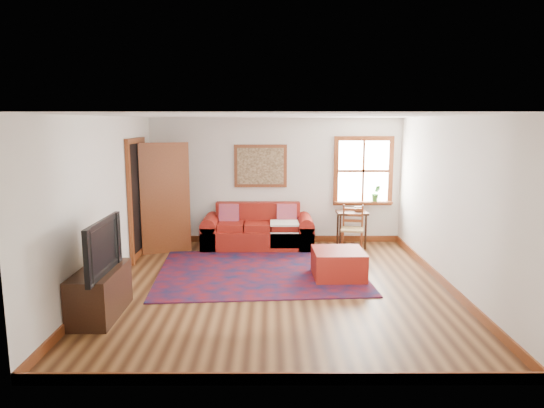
{
  "coord_description": "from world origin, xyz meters",
  "views": [
    {
      "loc": [
        -0.1,
        -6.9,
        2.41
      ],
      "look_at": [
        -0.08,
        0.6,
        1.14
      ],
      "focal_mm": 32.0,
      "sensor_mm": 36.0,
      "label": 1
    }
  ],
  "objects_px": {
    "media_cabinet": "(100,293)",
    "side_table": "(352,218)",
    "red_leather_sofa": "(258,233)",
    "red_ottoman": "(338,264)",
    "ladder_back_chair": "(352,227)"
  },
  "relations": [
    {
      "from": "media_cabinet",
      "to": "side_table",
      "type": "bearing_deg",
      "value": 42.45
    },
    {
      "from": "red_leather_sofa",
      "to": "media_cabinet",
      "type": "bearing_deg",
      "value": -118.9
    },
    {
      "from": "side_table",
      "to": "media_cabinet",
      "type": "distance_m",
      "value": 5.04
    },
    {
      "from": "red_ottoman",
      "to": "media_cabinet",
      "type": "distance_m",
      "value": 3.54
    },
    {
      "from": "ladder_back_chair",
      "to": "media_cabinet",
      "type": "bearing_deg",
      "value": -140.19
    },
    {
      "from": "side_table",
      "to": "red_ottoman",
      "type": "bearing_deg",
      "value": -105.11
    },
    {
      "from": "side_table",
      "to": "media_cabinet",
      "type": "relative_size",
      "value": 0.64
    },
    {
      "from": "red_leather_sofa",
      "to": "red_ottoman",
      "type": "xyz_separation_m",
      "value": [
        1.31,
        -1.93,
        -0.06
      ]
    },
    {
      "from": "red_leather_sofa",
      "to": "media_cabinet",
      "type": "distance_m",
      "value": 3.92
    },
    {
      "from": "red_ottoman",
      "to": "side_table",
      "type": "xyz_separation_m",
      "value": [
        0.51,
        1.9,
        0.36
      ]
    },
    {
      "from": "red_leather_sofa",
      "to": "ladder_back_chair",
      "type": "bearing_deg",
      "value": -11.64
    },
    {
      "from": "red_leather_sofa",
      "to": "side_table",
      "type": "height_order",
      "value": "red_leather_sofa"
    },
    {
      "from": "red_leather_sofa",
      "to": "side_table",
      "type": "bearing_deg",
      "value": -1.0
    },
    {
      "from": "red_ottoman",
      "to": "ladder_back_chair",
      "type": "bearing_deg",
      "value": 71.51
    },
    {
      "from": "red_ottoman",
      "to": "media_cabinet",
      "type": "bearing_deg",
      "value": -156.54
    }
  ]
}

